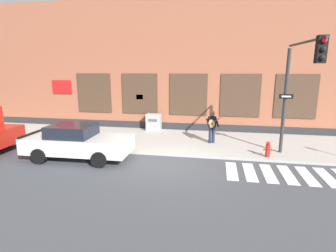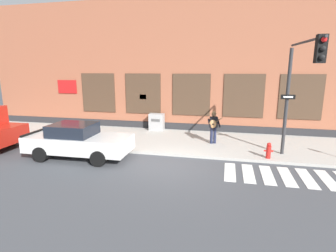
% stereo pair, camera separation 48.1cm
% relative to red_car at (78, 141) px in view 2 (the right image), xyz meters
% --- Properties ---
extents(ground_plane, '(160.00, 160.00, 0.00)m').
position_rel_red_car_xyz_m(ground_plane, '(4.23, -0.21, -0.77)').
color(ground_plane, '#424449').
extents(sidewalk, '(28.00, 4.94, 0.12)m').
position_rel_red_car_xyz_m(sidewalk, '(4.23, 3.50, -0.71)').
color(sidewalk, '#ADAAA3').
rests_on(sidewalk, ground).
extents(building_backdrop, '(28.00, 4.06, 8.13)m').
position_rel_red_car_xyz_m(building_backdrop, '(4.23, 7.97, 3.28)').
color(building_backdrop, '#99563D').
rests_on(building_backdrop, ground).
extents(crosswalk, '(5.20, 1.90, 0.01)m').
position_rel_red_car_xyz_m(crosswalk, '(9.04, -0.26, -0.76)').
color(crosswalk, silver).
rests_on(crosswalk, ground).
extents(red_car, '(4.64, 2.06, 1.53)m').
position_rel_red_car_xyz_m(red_car, '(0.00, 0.00, 0.00)').
color(red_car, silver).
rests_on(red_car, ground).
extents(busker, '(0.78, 0.65, 1.66)m').
position_rel_red_car_xyz_m(busker, '(5.78, 3.20, 0.30)').
color(busker, '#1E233D').
rests_on(busker, sidewalk).
extents(traffic_light, '(0.71, 3.25, 4.83)m').
position_rel_red_car_xyz_m(traffic_light, '(9.07, 0.93, 2.74)').
color(traffic_light, '#2D2D30').
rests_on(traffic_light, sidewalk).
extents(utility_box, '(0.91, 0.56, 1.05)m').
position_rel_red_car_xyz_m(utility_box, '(2.13, 5.52, -0.12)').
color(utility_box, '#9E9E9E').
rests_on(utility_box, sidewalk).
extents(fire_hydrant, '(0.38, 0.20, 0.70)m').
position_rel_red_car_xyz_m(fire_hydrant, '(8.26, 1.39, -0.30)').
color(fire_hydrant, red).
rests_on(fire_hydrant, sidewalk).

